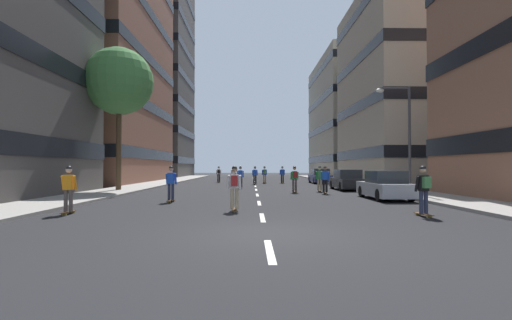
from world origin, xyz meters
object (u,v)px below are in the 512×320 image
Objects in this scene: streetlamp_right at (404,127)px; skater_1 at (69,187)px; skater_6 at (219,173)px; skater_10 at (320,177)px; skater_0 at (424,188)px; skater_11 at (325,178)px; skater_12 at (234,185)px; skater_9 at (171,182)px; skater_3 at (265,174)px; skater_5 at (255,174)px; parked_car_near at (347,181)px; skater_8 at (295,177)px; street_tree_near at (119,82)px; parked_car_mid at (320,177)px; parked_car_far at (385,186)px; skater_7 at (234,174)px; skater_4 at (240,176)px; skater_2 at (282,174)px.

skater_1 is (-16.01, -8.70, -3.15)m from streetlamp_right.
skater_10 is at bearing -61.10° from skater_6.
skater_0 and skater_11 have the same top height.
skater_1 is 6.11m from skater_12.
skater_12 is (6.06, 0.83, 0.03)m from skater_1.
streetlamp_right is 3.65× the size of skater_6.
skater_9 is 1.00× the size of skater_10.
skater_3 and skater_5 have the same top height.
parked_car_near is 5.11m from skater_8.
parked_car_mid is at bearing 37.22° from street_tree_near.
skater_5 is at bearing -160.33° from parked_car_mid.
skater_6 is at bearing 117.21° from parked_car_far.
skater_9 is at bearing -104.85° from skater_3.
skater_7 is at bearing 110.28° from skater_8.
skater_4 is (-6.90, 16.74, -0.03)m from skater_0.
parked_car_far is 19.55m from skater_3.
skater_1 is 26.02m from skater_3.
skater_4 is at bearing 23.98° from street_tree_near.
skater_0 is at bearing -92.53° from parked_car_mid.
parked_car_far is at bearing 80.68° from skater_0.
skater_5 and skater_10 have the same top height.
parked_car_far is 19.35m from skater_2.
skater_8 is at bearing -69.72° from skater_7.
skater_8 is at bearing -5.86° from street_tree_near.
skater_10 is (1.84, 0.90, 0.00)m from skater_8.
skater_1 is at bearing -107.69° from skater_5.
skater_4 is 11.79m from skater_9.
skater_12 is at bearing -109.40° from skater_8.
skater_8 is at bearing -107.26° from parked_car_mid.
streetlamp_right reaches higher than parked_car_mid.
parked_car_mid is 2.47× the size of skater_6.
skater_4 is (-4.13, -9.06, 0.00)m from skater_2.
skater_5 is (9.61, 10.03, -6.69)m from street_tree_near.
skater_6 is at bearing 116.04° from skater_11.
skater_0 reaches higher than parked_car_near.
streetlamp_right reaches higher than skater_5.
skater_11 is at bearing 40.92° from skater_1.
parked_car_near is 2.47× the size of skater_10.
skater_5 is 21.42m from skater_12.
streetlamp_right is at bearing 71.08° from skater_0.
parked_car_mid is at bearing 61.09° from skater_9.
streetlamp_right is 3.65× the size of skater_8.
skater_9 is at bearing -172.35° from parked_car_far.
skater_7 is 1.00× the size of skater_9.
skater_2 is 1.00× the size of skater_4.
skater_11 is (5.59, -6.00, 0.00)m from skater_4.
skater_7 reaches higher than parked_car_far.
parked_car_mid is 2.47× the size of skater_0.
skater_8 is 2.05m from skater_10.
skater_11 is (1.46, -15.06, 0.00)m from skater_2.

